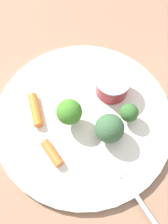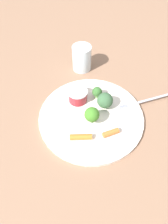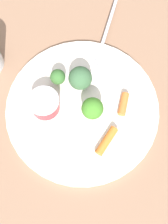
{
  "view_description": "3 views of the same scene",
  "coord_description": "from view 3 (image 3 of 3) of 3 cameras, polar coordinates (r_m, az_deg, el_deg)",
  "views": [
    {
      "loc": [
        0.12,
        -0.15,
        0.44
      ],
      "look_at": [
        -0.0,
        0.01,
        0.02
      ],
      "focal_mm": 44.48,
      "sensor_mm": 36.0,
      "label": 1
    },
    {
      "loc": [
        -0.24,
        -0.27,
        0.5
      ],
      "look_at": [
        -0.01,
        0.02,
        0.02
      ],
      "focal_mm": 33.33,
      "sensor_mm": 36.0,
      "label": 2
    },
    {
      "loc": [
        -0.19,
        0.01,
        0.56
      ],
      "look_at": [
        -0.01,
        -0.0,
        0.02
      ],
      "focal_mm": 46.88,
      "sensor_mm": 36.0,
      "label": 3
    }
  ],
  "objects": [
    {
      "name": "ground_plane",
      "position": [
        0.59,
        -0.33,
        0.37
      ],
      "size": [
        2.4,
        2.4,
        0.0
      ],
      "primitive_type": "plane",
      "color": "#8A654D"
    },
    {
      "name": "plate",
      "position": [
        0.58,
        -0.33,
        0.55
      ],
      "size": [
        0.3,
        0.3,
        0.01
      ],
      "primitive_type": "cylinder",
      "color": "silver",
      "rests_on": "ground_plane"
    },
    {
      "name": "sauce_cup",
      "position": [
        0.57,
        -7.7,
        1.61
      ],
      "size": [
        0.06,
        0.06,
        0.04
      ],
      "color": "maroon",
      "rests_on": "plate"
    },
    {
      "name": "broccoli_floret_0",
      "position": [
        0.54,
        1.65,
        0.7
      ],
      "size": [
        0.04,
        0.04,
        0.06
      ],
      "color": "#80B070",
      "rests_on": "plate"
    },
    {
      "name": "broccoli_floret_1",
      "position": [
        0.58,
        -5.13,
        6.79
      ],
      "size": [
        0.03,
        0.03,
        0.04
      ],
      "color": "#83BB6B",
      "rests_on": "plate"
    },
    {
      "name": "broccoli_floret_2",
      "position": [
        0.57,
        -0.96,
        6.59
      ],
      "size": [
        0.05,
        0.05,
        0.05
      ],
      "color": "#87BB6E",
      "rests_on": "plate"
    },
    {
      "name": "carrot_stick_0",
      "position": [
        0.58,
        7.71,
        1.48
      ],
      "size": [
        0.05,
        0.03,
        0.02
      ],
      "primitive_type": "cylinder",
      "rotation": [
        1.57,
        0.0,
        4.41
      ],
      "color": "orange",
      "rests_on": "plate"
    },
    {
      "name": "carrot_stick_1",
      "position": [
        0.56,
        4.41,
        -5.62
      ],
      "size": [
        0.06,
        0.05,
        0.02
      ],
      "primitive_type": "cylinder",
      "rotation": [
        1.57,
        0.0,
        4.06
      ],
      "color": "orange",
      "rests_on": "plate"
    },
    {
      "name": "fork",
      "position": [
        0.65,
        4.26,
        15.06
      ],
      "size": [
        0.18,
        0.07,
        0.0
      ],
      "color": "#AEB0C0",
      "rests_on": "plate"
    }
  ]
}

